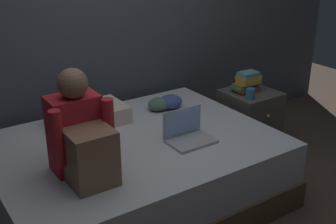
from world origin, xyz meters
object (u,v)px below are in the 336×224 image
object	(u,v)px
laptop	(188,133)
bed	(135,172)
mug	(250,94)
person_sitting	(81,137)
nightstand	(249,121)
book_stack	(247,82)
pillow	(89,116)
clothes_pile	(165,103)

from	to	relation	value
laptop	bed	bearing A→B (deg)	146.23
laptop	mug	size ratio (longest dim) A/B	3.56
mug	person_sitting	bearing A→B (deg)	-170.44
nightstand	laptop	size ratio (longest dim) A/B	1.78
book_stack	mug	world-z (taller)	book_stack
laptop	pillow	size ratio (longest dim) A/B	0.57
nightstand	clothes_pile	bearing A→B (deg)	165.33
clothes_pile	mug	bearing A→B (deg)	-26.47
person_sitting	bed	bearing A→B (deg)	25.58
bed	pillow	distance (m)	0.57
bed	laptop	xyz separation A→B (m)	(0.32, -0.21, 0.31)
book_stack	clothes_pile	size ratio (longest dim) A/B	0.80
laptop	book_stack	bearing A→B (deg)	23.36
person_sitting	book_stack	distance (m)	1.81
mug	clothes_pile	distance (m)	0.73
pillow	book_stack	bearing A→B (deg)	-10.06
laptop	book_stack	xyz separation A→B (m)	(0.95, 0.41, 0.09)
nightstand	person_sitting	xyz separation A→B (m)	(-1.78, -0.40, 0.48)
bed	nightstand	world-z (taller)	nightstand
clothes_pile	bed	bearing A→B (deg)	-144.35
laptop	mug	world-z (taller)	laptop
book_stack	clothes_pile	world-z (taller)	book_stack
bed	book_stack	distance (m)	1.35
pillow	book_stack	xyz separation A→B (m)	(1.41, -0.25, 0.08)
person_sitting	pillow	xyz separation A→B (m)	(0.35, 0.68, -0.19)
book_stack	nightstand	bearing A→B (deg)	-49.96
person_sitting	clothes_pile	xyz separation A→B (m)	(1.00, 0.60, -0.19)
person_sitting	clothes_pile	bearing A→B (deg)	31.05
pillow	clothes_pile	bearing A→B (deg)	-6.84
person_sitting	pillow	world-z (taller)	person_sitting
bed	person_sitting	size ratio (longest dim) A/B	3.05
book_stack	mug	xyz separation A→B (m)	(-0.10, -0.15, -0.04)
nightstand	person_sitting	size ratio (longest dim) A/B	0.87
laptop	pillow	bearing A→B (deg)	124.35
mug	nightstand	bearing A→B (deg)	42.69
nightstand	clothes_pile	xyz separation A→B (m)	(-0.78, 0.20, 0.28)
nightstand	book_stack	world-z (taller)	book_stack
mug	pillow	bearing A→B (deg)	162.85
bed	laptop	distance (m)	0.49
nightstand	mug	xyz separation A→B (m)	(-0.13, -0.12, 0.33)
bed	clothes_pile	world-z (taller)	clothes_pile
book_stack	mug	bearing A→B (deg)	-123.66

